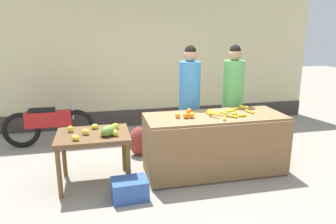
{
  "coord_description": "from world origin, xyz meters",
  "views": [
    {
      "loc": [
        -1.23,
        -4.1,
        2.06
      ],
      "look_at": [
        -0.26,
        0.15,
        0.92
      ],
      "focal_mm": 33.55,
      "sensor_mm": 36.0,
      "label": 1
    }
  ],
  "objects_px": {
    "vendor_woman_green_shirt": "(233,101)",
    "produce_crate": "(130,189)",
    "vendor_woman_blue_shirt": "(189,102)",
    "parked_motorcycle": "(49,124)",
    "produce_sack": "(139,141)"
  },
  "relations": [
    {
      "from": "vendor_woman_blue_shirt",
      "to": "produce_crate",
      "type": "height_order",
      "value": "vendor_woman_blue_shirt"
    },
    {
      "from": "vendor_woman_green_shirt",
      "to": "parked_motorcycle",
      "type": "relative_size",
      "value": 1.15
    },
    {
      "from": "vendor_woman_blue_shirt",
      "to": "parked_motorcycle",
      "type": "relative_size",
      "value": 1.15
    },
    {
      "from": "produce_sack",
      "to": "produce_crate",
      "type": "bearing_deg",
      "value": -102.52
    },
    {
      "from": "produce_sack",
      "to": "vendor_woman_green_shirt",
      "type": "bearing_deg",
      "value": -10.1
    },
    {
      "from": "parked_motorcycle",
      "to": "produce_sack",
      "type": "height_order",
      "value": "parked_motorcycle"
    },
    {
      "from": "vendor_woman_blue_shirt",
      "to": "produce_sack",
      "type": "relative_size",
      "value": 3.74
    },
    {
      "from": "vendor_woman_green_shirt",
      "to": "parked_motorcycle",
      "type": "bearing_deg",
      "value": 160.5
    },
    {
      "from": "parked_motorcycle",
      "to": "vendor_woman_green_shirt",
      "type": "bearing_deg",
      "value": -19.5
    },
    {
      "from": "vendor_woman_blue_shirt",
      "to": "vendor_woman_green_shirt",
      "type": "bearing_deg",
      "value": -2.89
    },
    {
      "from": "vendor_woman_green_shirt",
      "to": "produce_crate",
      "type": "height_order",
      "value": "vendor_woman_green_shirt"
    },
    {
      "from": "vendor_woman_blue_shirt",
      "to": "vendor_woman_green_shirt",
      "type": "height_order",
      "value": "vendor_woman_green_shirt"
    },
    {
      "from": "vendor_woman_green_shirt",
      "to": "parked_motorcycle",
      "type": "height_order",
      "value": "vendor_woman_green_shirt"
    },
    {
      "from": "vendor_woman_green_shirt",
      "to": "produce_crate",
      "type": "relative_size",
      "value": 4.18
    },
    {
      "from": "produce_crate",
      "to": "produce_sack",
      "type": "xyz_separation_m",
      "value": [
        0.31,
        1.4,
        0.12
      ]
    }
  ]
}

